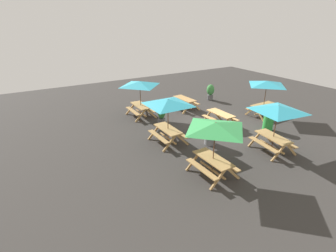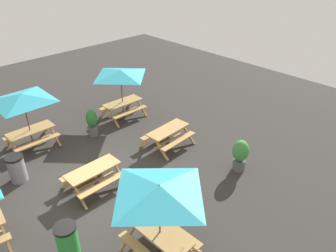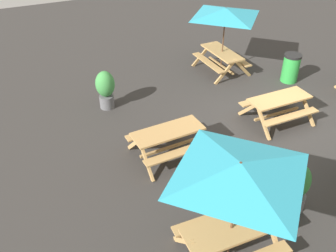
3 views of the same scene
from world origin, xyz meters
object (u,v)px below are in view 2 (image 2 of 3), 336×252
at_px(picnic_table_0, 168,133).
at_px(trash_bin_green, 67,240).
at_px(potted_plant_1, 240,154).
at_px(picnic_table_4, 121,77).
at_px(picnic_table_5, 159,195).
at_px(picnic_table_6, 93,174).
at_px(picnic_table_2, 23,102).
at_px(trash_bin_gray, 17,168).
at_px(potted_plant_0, 92,122).

xyz_separation_m(picnic_table_0, trash_bin_green, (-5.49, -1.98, -0.07)).
bearing_deg(potted_plant_1, picnic_table_4, 95.09).
height_order(picnic_table_5, potted_plant_1, picnic_table_5).
distance_m(picnic_table_4, picnic_table_6, 5.25).
height_order(picnic_table_2, trash_bin_green, picnic_table_2).
distance_m(picnic_table_5, trash_bin_green, 2.82).
height_order(picnic_table_0, picnic_table_5, picnic_table_5).
relative_size(picnic_table_4, picnic_table_6, 1.29).
height_order(picnic_table_0, potted_plant_1, potted_plant_1).
xyz_separation_m(picnic_table_5, trash_bin_green, (-1.76, 1.63, -1.49)).
bearing_deg(picnic_table_2, potted_plant_1, -54.43).
bearing_deg(trash_bin_green, picnic_table_2, 74.80).
bearing_deg(picnic_table_5, trash_bin_green, 45.14).
relative_size(trash_bin_gray, potted_plant_1, 0.81).
distance_m(picnic_table_2, trash_bin_gray, 2.60).
height_order(picnic_table_2, picnic_table_4, same).
xyz_separation_m(picnic_table_2, picnic_table_5, (0.22, -7.28, 0.00)).
bearing_deg(picnic_table_6, picnic_table_4, 41.47).
xyz_separation_m(picnic_table_5, picnic_table_6, (0.19, 3.45, -1.43)).
relative_size(picnic_table_2, potted_plant_0, 2.39).
xyz_separation_m(picnic_table_2, picnic_table_4, (4.16, -0.44, 0.00)).
relative_size(potted_plant_0, potted_plant_1, 0.97).
height_order(picnic_table_0, trash_bin_gray, trash_bin_gray).
bearing_deg(picnic_table_0, potted_plant_0, 118.20).
height_order(picnic_table_5, potted_plant_0, picnic_table_5).
height_order(picnic_table_0, picnic_table_4, picnic_table_4).
bearing_deg(picnic_table_2, trash_bin_gray, -126.29).
xyz_separation_m(picnic_table_2, trash_bin_green, (-1.54, -5.66, -1.49)).
bearing_deg(picnic_table_4, picnic_table_5, -118.71).
bearing_deg(potted_plant_1, trash_bin_gray, 140.85).
height_order(picnic_table_2, trash_bin_gray, picnic_table_2).
distance_m(picnic_table_0, picnic_table_6, 3.55).
distance_m(picnic_table_2, picnic_table_5, 7.29).
height_order(trash_bin_green, trash_bin_gray, same).
relative_size(picnic_table_4, potted_plant_0, 1.98).
relative_size(trash_bin_green, trash_bin_gray, 1.00).
distance_m(picnic_table_5, trash_bin_gray, 5.95).
bearing_deg(potted_plant_1, picnic_table_2, 125.58).
height_order(picnic_table_4, potted_plant_1, picnic_table_4).
xyz_separation_m(trash_bin_green, potted_plant_0, (3.77, 4.77, 0.11)).
bearing_deg(picnic_table_5, potted_plant_1, -83.03).
distance_m(picnic_table_6, trash_bin_gray, 2.69).
bearing_deg(picnic_table_2, picnic_table_4, -6.11).
height_order(picnic_table_6, trash_bin_gray, trash_bin_gray).
distance_m(picnic_table_0, potted_plant_1, 3.00).
xyz_separation_m(picnic_table_2, trash_bin_gray, (-1.26, -1.72, -1.49)).
distance_m(picnic_table_4, potted_plant_0, 2.41).
bearing_deg(trash_bin_green, trash_bin_gray, 86.00).
bearing_deg(trash_bin_green, picnic_table_4, 42.48).
relative_size(picnic_table_0, picnic_table_4, 0.80).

